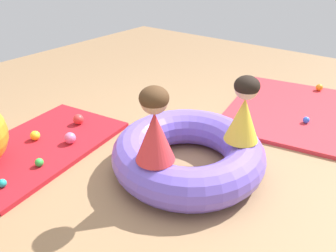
{
  "coord_description": "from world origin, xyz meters",
  "views": [
    {
      "loc": [
        -1.82,
        -1.15,
        1.59
      ],
      "look_at": [
        0.02,
        0.25,
        0.34
      ],
      "focal_mm": 35.31,
      "sensor_mm": 36.0,
      "label": 1
    }
  ],
  "objects_px": {
    "child_in_yellow": "(244,110)",
    "play_ball_green": "(39,162)",
    "inflatable_cushion": "(188,153)",
    "play_ball_yellow": "(35,136)",
    "play_ball_blue": "(306,120)",
    "play_ball_teal": "(2,183)",
    "child_in_red": "(155,126)",
    "play_ball_orange": "(319,87)",
    "play_ball_red": "(78,119)",
    "play_ball_pink": "(70,138)"
  },
  "relations": [
    {
      "from": "child_in_yellow",
      "to": "play_ball_green",
      "type": "height_order",
      "value": "child_in_yellow"
    },
    {
      "from": "inflatable_cushion",
      "to": "play_ball_green",
      "type": "bearing_deg",
      "value": 127.7
    },
    {
      "from": "inflatable_cushion",
      "to": "play_ball_yellow",
      "type": "distance_m",
      "value": 1.43
    },
    {
      "from": "inflatable_cushion",
      "to": "play_ball_blue",
      "type": "relative_size",
      "value": 18.11
    },
    {
      "from": "play_ball_blue",
      "to": "play_ball_teal",
      "type": "relative_size",
      "value": 1.05
    },
    {
      "from": "child_in_yellow",
      "to": "play_ball_blue",
      "type": "xyz_separation_m",
      "value": [
        1.12,
        -0.19,
        -0.48
      ]
    },
    {
      "from": "child_in_red",
      "to": "play_ball_teal",
      "type": "height_order",
      "value": "child_in_red"
    },
    {
      "from": "play_ball_yellow",
      "to": "play_ball_blue",
      "type": "relative_size",
      "value": 1.31
    },
    {
      "from": "inflatable_cushion",
      "to": "play_ball_green",
      "type": "height_order",
      "value": "inflatable_cushion"
    },
    {
      "from": "play_ball_yellow",
      "to": "play_ball_blue",
      "type": "bearing_deg",
      "value": -45.41
    },
    {
      "from": "play_ball_teal",
      "to": "play_ball_orange",
      "type": "bearing_deg",
      "value": -21.48
    },
    {
      "from": "play_ball_blue",
      "to": "play_ball_red",
      "type": "xyz_separation_m",
      "value": [
        -1.4,
        1.79,
        0.02
      ]
    },
    {
      "from": "play_ball_orange",
      "to": "inflatable_cushion",
      "type": "bearing_deg",
      "value": 170.48
    },
    {
      "from": "inflatable_cushion",
      "to": "play_ball_teal",
      "type": "relative_size",
      "value": 19.03
    },
    {
      "from": "play_ball_green",
      "to": "play_ball_red",
      "type": "relative_size",
      "value": 0.67
    },
    {
      "from": "child_in_red",
      "to": "play_ball_green",
      "type": "relative_size",
      "value": 7.66
    },
    {
      "from": "play_ball_teal",
      "to": "play_ball_red",
      "type": "xyz_separation_m",
      "value": [
        0.98,
        0.34,
        0.02
      ]
    },
    {
      "from": "play_ball_pink",
      "to": "play_ball_green",
      "type": "bearing_deg",
      "value": -166.32
    },
    {
      "from": "child_in_red",
      "to": "play_ball_blue",
      "type": "distance_m",
      "value": 1.87
    },
    {
      "from": "play_ball_orange",
      "to": "play_ball_green",
      "type": "height_order",
      "value": "play_ball_orange"
    },
    {
      "from": "play_ball_orange",
      "to": "play_ball_pink",
      "type": "distance_m",
      "value": 3.0
    },
    {
      "from": "inflatable_cushion",
      "to": "play_ball_blue",
      "type": "height_order",
      "value": "inflatable_cushion"
    },
    {
      "from": "inflatable_cushion",
      "to": "play_ball_red",
      "type": "xyz_separation_m",
      "value": [
        -0.07,
        1.27,
        -0.06
      ]
    },
    {
      "from": "inflatable_cushion",
      "to": "play_ball_teal",
      "type": "distance_m",
      "value": 1.4
    },
    {
      "from": "child_in_yellow",
      "to": "play_ball_teal",
      "type": "bearing_deg",
      "value": -15.19
    },
    {
      "from": "play_ball_blue",
      "to": "inflatable_cushion",
      "type": "bearing_deg",
      "value": 158.39
    },
    {
      "from": "child_in_red",
      "to": "play_ball_orange",
      "type": "distance_m",
      "value": 2.76
    },
    {
      "from": "play_ball_red",
      "to": "play_ball_orange",
      "type": "bearing_deg",
      "value": -34.97
    },
    {
      "from": "child_in_yellow",
      "to": "play_ball_teal",
      "type": "relative_size",
      "value": 7.96
    },
    {
      "from": "play_ball_pink",
      "to": "play_ball_green",
      "type": "xyz_separation_m",
      "value": [
        -0.38,
        -0.09,
        -0.02
      ]
    },
    {
      "from": "child_in_yellow",
      "to": "play_ball_pink",
      "type": "xyz_separation_m",
      "value": [
        -0.55,
        1.37,
        -0.47
      ]
    },
    {
      "from": "play_ball_yellow",
      "to": "play_ball_teal",
      "type": "distance_m",
      "value": 0.68
    },
    {
      "from": "child_in_yellow",
      "to": "play_ball_pink",
      "type": "height_order",
      "value": "child_in_yellow"
    },
    {
      "from": "play_ball_teal",
      "to": "play_ball_pink",
      "type": "xyz_separation_m",
      "value": [
        0.7,
        0.11,
        0.02
      ]
    },
    {
      "from": "child_in_red",
      "to": "play_ball_pink",
      "type": "bearing_deg",
      "value": 36.05
    },
    {
      "from": "inflatable_cushion",
      "to": "play_ball_green",
      "type": "xyz_separation_m",
      "value": [
        -0.73,
        0.94,
        -0.08
      ]
    },
    {
      "from": "play_ball_pink",
      "to": "play_ball_green",
      "type": "relative_size",
      "value": 1.47
    },
    {
      "from": "child_in_red",
      "to": "play_ball_teal",
      "type": "xyz_separation_m",
      "value": [
        -0.65,
        0.92,
        -0.5
      ]
    },
    {
      "from": "play_ball_yellow",
      "to": "child_in_yellow",
      "type": "bearing_deg",
      "value": -66.92
    },
    {
      "from": "child_in_yellow",
      "to": "play_ball_teal",
      "type": "distance_m",
      "value": 1.85
    },
    {
      "from": "child_in_yellow",
      "to": "play_ball_orange",
      "type": "relative_size",
      "value": 6.14
    },
    {
      "from": "play_ball_yellow",
      "to": "play_ball_green",
      "type": "height_order",
      "value": "play_ball_yellow"
    },
    {
      "from": "child_in_yellow",
      "to": "play_ball_yellow",
      "type": "bearing_deg",
      "value": -36.78
    },
    {
      "from": "play_ball_green",
      "to": "inflatable_cushion",
      "type": "bearing_deg",
      "value": -52.3
    },
    {
      "from": "play_ball_blue",
      "to": "play_ball_teal",
      "type": "height_order",
      "value": "play_ball_blue"
    },
    {
      "from": "child_in_yellow",
      "to": "play_ball_yellow",
      "type": "relative_size",
      "value": 5.78
    },
    {
      "from": "play_ball_teal",
      "to": "play_ball_red",
      "type": "relative_size",
      "value": 0.61
    },
    {
      "from": "play_ball_yellow",
      "to": "play_ball_red",
      "type": "height_order",
      "value": "play_ball_red"
    },
    {
      "from": "play_ball_teal",
      "to": "play_ball_red",
      "type": "distance_m",
      "value": 1.03
    },
    {
      "from": "play_ball_yellow",
      "to": "play_ball_blue",
      "type": "distance_m",
      "value": 2.62
    }
  ]
}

